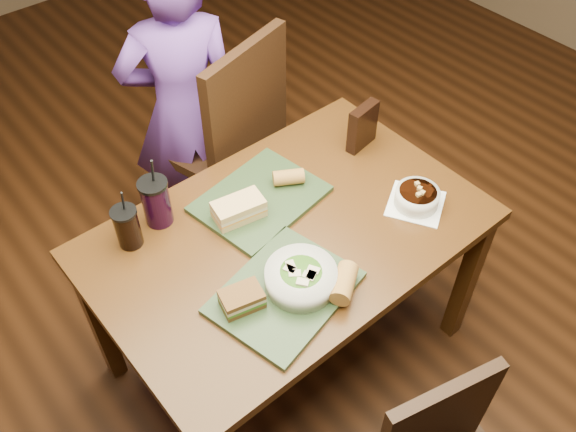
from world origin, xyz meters
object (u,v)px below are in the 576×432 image
Objects in this scene: soup_bowl at (417,197)px; baguette_near at (344,283)px; sandwich_near at (242,299)px; baguette_far at (289,177)px; cup_cola at (127,227)px; cup_berry at (156,202)px; diner at (184,110)px; tray_far at (260,199)px; tray_near at (285,293)px; salad_bowl at (301,277)px; dining_table at (288,248)px; chair_far at (233,137)px; sandwich_far at (239,209)px; chip_bag at (363,127)px.

soup_bowl is 1.95× the size of baguette_near.
sandwich_near is 0.54m from baguette_far.
soup_bowl is 0.72m from sandwich_near.
cup_cola is 0.13m from cup_berry.
cup_berry is (-0.43, -0.53, 0.14)m from diner.
baguette_far is at bearing -3.84° from tray_far.
salad_bowl reaches higher than tray_near.
chair_far is at bearing 69.47° from dining_table.
sandwich_far is at bearing 123.63° from dining_table.
sandwich_far is (-0.34, -0.52, 0.20)m from chair_far.
cup_cola reaches higher than soup_bowl.
cup_cola is at bearing 156.44° from sandwich_far.
baguette_near reaches higher than sandwich_near.
sandwich_near is at bearing -167.79° from chip_bag.
dining_table is 0.71m from chair_far.
chip_bag reaches higher than salad_bowl.
baguette_far is 0.36m from chip_bag.
baguette_far is at bearing 112.87° from diner.
sandwich_far is 0.68× the size of cup_berry.
cup_cola reaches higher than tray_far.
dining_table is 0.28m from salad_bowl.
dining_table is 0.34m from baguette_near.
sandwich_near is 0.76× the size of sandwich_far.
dining_table is at bearing -171.27° from chip_bag.
diner is 1.08m from salad_bowl.
chair_far is at bearing 101.33° from soup_bowl.
baguette_near is (-0.45, -0.11, 0.02)m from soup_bowl.
tray_near is 0.55m from cup_cola.
sandwich_near is at bearing -125.33° from sandwich_far.
baguette_near is 0.49m from baguette_far.
diner is 3.32× the size of tray_far.
tray_far reaches higher than dining_table.
dining_table is 0.54m from cup_cola.
diner reaches higher than tray_near.
tray_far is at bearing 102.56° from diner.
baguette_near is at bearing -147.96° from chip_bag.
soup_bowl is 1.37× the size of sandwich_far.
salad_bowl is at bearing -113.05° from chair_far.
chair_far is 0.80m from cup_cola.
chair_far is 0.96m from tray_near.
diner is 0.68m from tray_far.
salad_bowl is 0.58m from cup_cola.
sandwich_far reaches higher than soup_bowl.
baguette_near is at bearing -165.95° from soup_bowl.
tray_far is 0.13m from baguette_far.
salad_bowl is at bearing -13.13° from tray_near.
salad_bowl reaches higher than dining_table.
tray_far is 0.45m from sandwich_near.
soup_bowl is at bearing -35.00° from cup_berry.
diner reaches higher than cup_berry.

